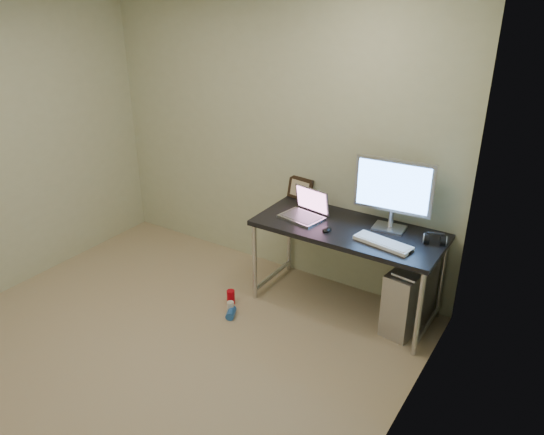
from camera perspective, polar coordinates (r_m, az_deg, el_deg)
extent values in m
plane|color=tan|center=(4.14, -13.45, -14.75)|extent=(3.50, 3.50, 0.00)
cube|color=beige|center=(4.77, 0.12, 8.42)|extent=(3.50, 0.02, 2.50)
cube|color=beige|center=(2.60, 12.20, -6.87)|extent=(0.02, 3.50, 2.50)
cube|color=black|center=(4.27, 8.21, -1.32)|extent=(1.51, 0.66, 0.04)
cylinder|color=silver|center=(4.53, -1.89, -4.82)|extent=(0.04, 0.04, 0.71)
cylinder|color=silver|center=(4.96, 1.89, -2.04)|extent=(0.04, 0.04, 0.71)
cylinder|color=silver|center=(4.02, 15.49, -10.05)|extent=(0.04, 0.04, 0.71)
cylinder|color=silver|center=(4.50, 17.82, -6.34)|extent=(0.04, 0.04, 0.71)
cylinder|color=silver|center=(4.88, 0.08, -6.22)|extent=(0.04, 0.58, 0.04)
cylinder|color=silver|center=(4.41, 16.29, -11.11)|extent=(0.04, 0.58, 0.04)
cube|color=#BCBCC1|center=(4.36, 14.54, -8.33)|extent=(0.30, 0.54, 0.53)
cylinder|color=#B9BAC1|center=(4.04, 13.97, -6.33)|extent=(0.19, 0.05, 0.03)
cylinder|color=#B9BAC1|center=(4.40, 15.84, -3.85)|extent=(0.19, 0.05, 0.03)
cylinder|color=black|center=(4.51, 15.17, -5.21)|extent=(0.01, 0.16, 0.69)
cylinder|color=black|center=(4.49, 16.15, -5.83)|extent=(0.02, 0.11, 0.71)
cylinder|color=red|center=(4.62, -4.45, -8.52)|extent=(0.08, 0.08, 0.12)
cylinder|color=silver|center=(4.50, -4.49, -9.64)|extent=(0.07, 0.07, 0.11)
cylinder|color=blue|center=(4.47, -4.43, -10.20)|extent=(0.12, 0.15, 0.07)
cube|color=#B9BAC1|center=(4.38, 3.19, 0.02)|extent=(0.38, 0.30, 0.02)
cube|color=slate|center=(4.38, 3.19, 0.15)|extent=(0.33, 0.25, 0.00)
cube|color=#9C9BA4|center=(4.43, 4.34, 1.92)|extent=(0.34, 0.11, 0.22)
cube|color=#8A4F73|center=(4.42, 4.29, 1.88)|extent=(0.30, 0.09, 0.19)
cube|color=#B9BAC1|center=(4.29, 12.48, -1.10)|extent=(0.26, 0.20, 0.02)
cylinder|color=#B9BAC1|center=(4.28, 12.68, -0.08)|extent=(0.04, 0.04, 0.13)
cube|color=#B9BAC1|center=(4.17, 12.98, 3.34)|extent=(0.61, 0.09, 0.42)
cube|color=#4E8FF3|center=(4.15, 12.86, 3.24)|extent=(0.55, 0.05, 0.37)
cube|color=white|center=(4.04, 11.86, -2.70)|extent=(0.46, 0.22, 0.03)
ellipsoid|color=black|center=(3.97, 14.50, -3.44)|extent=(0.08, 0.11, 0.03)
ellipsoid|color=black|center=(4.19, 5.91, -1.18)|extent=(0.08, 0.11, 0.04)
cylinder|color=black|center=(4.17, 16.34, -2.10)|extent=(0.07, 0.11, 0.10)
cylinder|color=black|center=(4.14, 17.87, -2.48)|extent=(0.07, 0.11, 0.10)
cube|color=black|center=(4.13, 17.19, -1.64)|extent=(0.13, 0.05, 0.01)
cube|color=black|center=(4.73, 3.05, 3.14)|extent=(0.26, 0.11, 0.21)
cylinder|color=silver|center=(4.62, 4.64, 1.78)|extent=(0.01, 0.01, 0.09)
cylinder|color=white|center=(4.59, 4.66, 2.40)|extent=(0.05, 0.04, 0.04)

